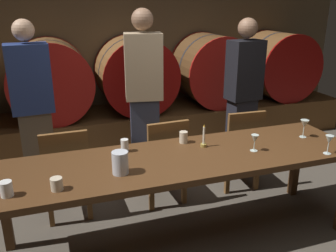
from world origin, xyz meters
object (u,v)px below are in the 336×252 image
(wine_glass_center, at_px, (329,140))
(wine_barrel_left, at_px, (51,80))
(wine_barrel_center, at_px, (136,75))
(dining_table, at_px, (182,164))
(candle_center, at_px, (204,141))
(cup_far_right, at_px, (184,137))
(chair_left, at_px, (66,170))
(wine_glass_left, at_px, (255,139))
(chair_center, at_px, (164,157))
(guest_left, at_px, (34,112))
(cup_far_left, at_px, (6,189))
(wine_glass_right, at_px, (304,124))
(cup_center_right, at_px, (125,145))
(wine_barrel_right, at_px, (211,70))
(pitcher, at_px, (120,163))
(wine_barrel_far_right, at_px, (278,65))
(chair_right, at_px, (240,145))
(cup_center_left, at_px, (57,184))
(guest_right, at_px, (243,94))
(guest_center, at_px, (144,97))

(wine_glass_center, bearing_deg, wine_barrel_left, 128.14)
(wine_barrel_center, height_order, dining_table, wine_barrel_center)
(wine_barrel_center, distance_m, candle_center, 2.13)
(wine_barrel_center, relative_size, candle_center, 5.02)
(dining_table, relative_size, cup_far_right, 29.03)
(chair_left, distance_m, wine_glass_left, 1.67)
(chair_center, bearing_deg, wine_glass_left, 125.11)
(guest_left, height_order, cup_far_left, guest_left)
(wine_barrel_left, height_order, wine_glass_right, wine_barrel_left)
(cup_far_left, height_order, cup_center_right, cup_center_right)
(wine_barrel_right, xyz_separation_m, pitcher, (-1.82, -2.39, -0.12))
(wine_glass_left, bearing_deg, candle_center, 148.91)
(wine_barrel_far_right, bearing_deg, chair_right, -133.41)
(wine_glass_center, bearing_deg, wine_barrel_right, 85.81)
(guest_left, distance_m, wine_glass_right, 2.51)
(guest_left, xyz_separation_m, candle_center, (1.34, -1.00, -0.09))
(cup_center_right, xyz_separation_m, cup_far_right, (0.52, 0.03, -0.00))
(wine_barrel_right, relative_size, chair_left, 1.14)
(wine_barrel_right, relative_size, cup_center_left, 11.86)
(wine_barrel_far_right, height_order, cup_center_left, wine_barrel_far_right)
(chair_left, relative_size, chair_right, 1.00)
(wine_barrel_far_right, xyz_separation_m, wine_glass_right, (-1.25, -2.21, -0.09))
(wine_barrel_left, distance_m, wine_glass_center, 3.28)
(cup_center_left, bearing_deg, wine_glass_right, 7.42)
(wine_barrel_center, height_order, wine_glass_left, wine_barrel_center)
(guest_left, distance_m, pitcher, 1.38)
(guest_left, height_order, candle_center, guest_left)
(chair_left, distance_m, guest_left, 0.68)
(guest_right, distance_m, cup_center_right, 1.83)
(cup_far_right, bearing_deg, candle_center, -47.09)
(wine_barrel_center, height_order, wine_barrel_far_right, same)
(chair_right, relative_size, wine_glass_right, 5.49)
(chair_left, relative_size, guest_right, 0.50)
(guest_center, distance_m, cup_center_right, 1.01)
(wine_glass_center, bearing_deg, guest_left, 146.84)
(chair_center, height_order, wine_glass_left, wine_glass_left)
(wine_barrel_right, distance_m, wine_glass_left, 2.45)
(pitcher, bearing_deg, chair_right, 28.71)
(cup_far_right, bearing_deg, chair_right, 25.84)
(dining_table, relative_size, chair_center, 3.29)
(guest_center, bearing_deg, chair_left, 40.65)
(cup_far_right, bearing_deg, wine_barrel_far_right, 40.78)
(wine_barrel_left, height_order, guest_center, guest_center)
(wine_glass_left, distance_m, cup_center_left, 1.55)
(chair_center, bearing_deg, cup_far_right, 97.08)
(wine_barrel_far_right, distance_m, chair_left, 3.70)
(chair_right, bearing_deg, wine_barrel_far_right, -130.79)
(candle_center, distance_m, wine_glass_center, 0.99)
(dining_table, bearing_deg, cup_far_right, 67.25)
(wine_barrel_right, xyz_separation_m, cup_center_left, (-2.26, -2.49, -0.16))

